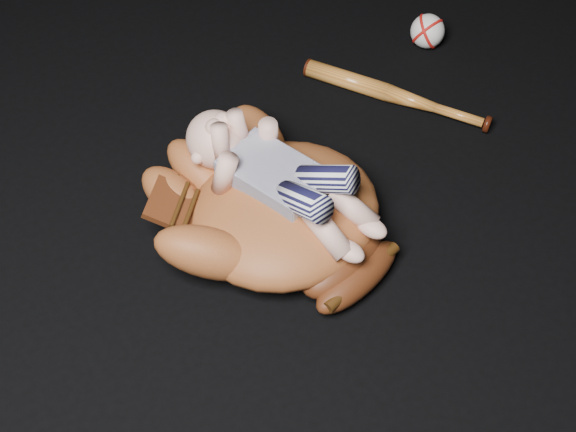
{
  "coord_description": "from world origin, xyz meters",
  "views": [
    {
      "loc": [
        -0.61,
        -0.79,
        1.08
      ],
      "look_at": [
        -0.11,
        -0.11,
        0.08
      ],
      "focal_mm": 50.0,
      "sensor_mm": 36.0,
      "label": 1
    }
  ],
  "objects_px": {
    "baseball_glove": "(285,206)",
    "newborn_baby": "(288,178)",
    "baseball": "(428,31)",
    "baseball_bat": "(397,96)"
  },
  "relations": [
    {
      "from": "baseball_glove",
      "to": "baseball",
      "type": "bearing_deg",
      "value": 13.49
    },
    {
      "from": "newborn_baby",
      "to": "baseball_bat",
      "type": "bearing_deg",
      "value": 5.48
    },
    {
      "from": "baseball_glove",
      "to": "newborn_baby",
      "type": "height_order",
      "value": "newborn_baby"
    },
    {
      "from": "baseball_bat",
      "to": "baseball",
      "type": "relative_size",
      "value": 5.37
    },
    {
      "from": "baseball_glove",
      "to": "newborn_baby",
      "type": "distance_m",
      "value": 0.06
    },
    {
      "from": "baseball_glove",
      "to": "newborn_baby",
      "type": "bearing_deg",
      "value": 15.95
    },
    {
      "from": "newborn_baby",
      "to": "baseball",
      "type": "distance_m",
      "value": 0.6
    },
    {
      "from": "baseball",
      "to": "baseball_bat",
      "type": "bearing_deg",
      "value": -149.98
    },
    {
      "from": "baseball",
      "to": "baseball_glove",
      "type": "bearing_deg",
      "value": -156.63
    },
    {
      "from": "baseball_bat",
      "to": "baseball",
      "type": "xyz_separation_m",
      "value": [
        0.17,
        0.1,
        0.02
      ]
    }
  ]
}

